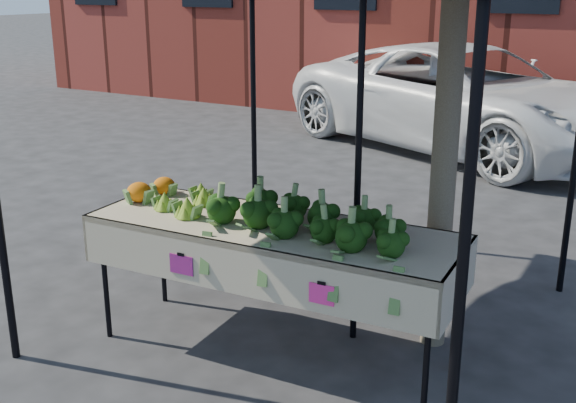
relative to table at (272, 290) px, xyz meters
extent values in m
plane|color=#242426|center=(0.10, 0.00, -0.45)|extent=(90.00, 90.00, 0.00)
cube|color=#C5B696|center=(0.00, 0.00, 0.00)|extent=(2.44, 0.94, 0.90)
cube|color=#F22D8C|center=(-0.42, -0.40, 0.25)|extent=(0.17, 0.01, 0.12)
cube|color=#F72E91|center=(0.53, -0.40, 0.25)|extent=(0.17, 0.01, 0.12)
ellipsoid|color=black|center=(0.27, 0.03, 0.57)|extent=(1.35, 0.55, 0.23)
ellipsoid|color=#87A834|center=(-0.67, 0.04, 0.54)|extent=(0.41, 0.55, 0.18)
ellipsoid|color=orange|center=(-1.04, 0.07, 0.53)|extent=(0.21, 0.41, 0.16)
camera|label=1|loc=(2.19, -3.53, 1.90)|focal=43.64mm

